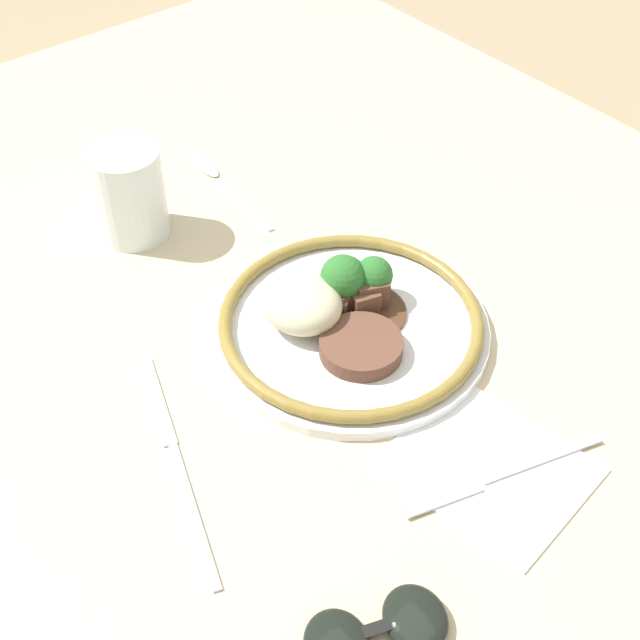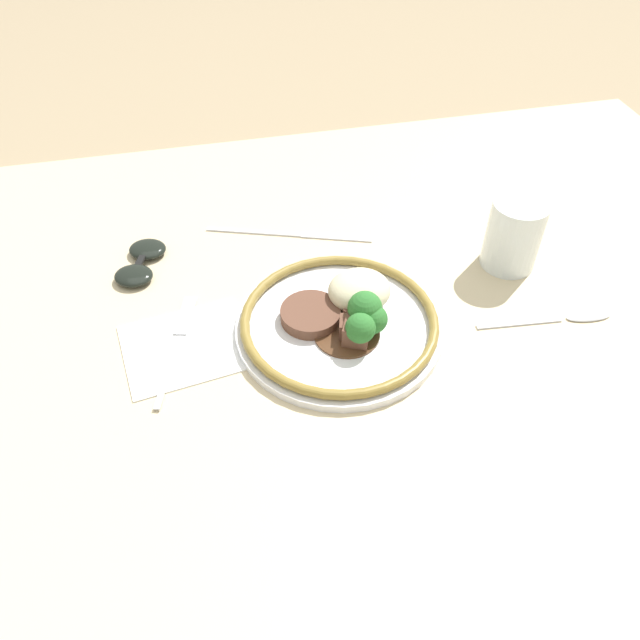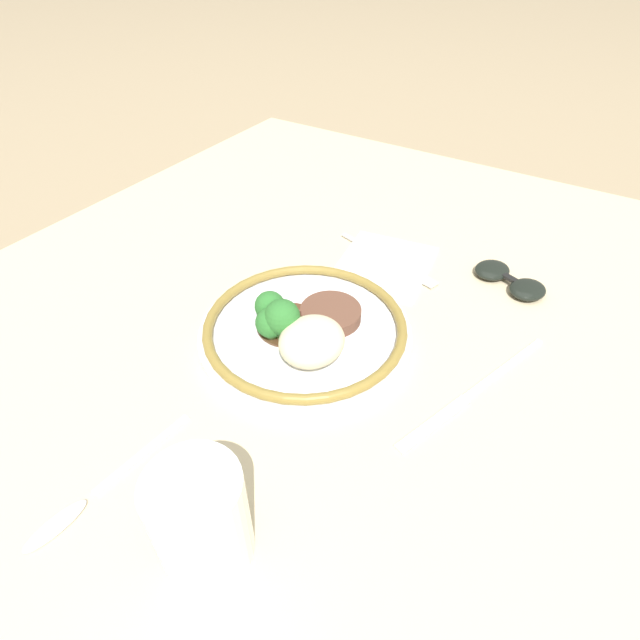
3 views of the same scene
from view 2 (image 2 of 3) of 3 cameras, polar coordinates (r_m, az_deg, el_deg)
name	(u,v)px [view 2 (image 2 of 3)]	position (r m, az deg, el deg)	size (l,w,h in m)	color
ground_plane	(370,344)	(0.79, 4.56, -2.20)	(8.00, 8.00, 0.00)	#998466
dining_table	(370,335)	(0.78, 4.63, -1.34)	(1.27, 0.97, 0.03)	beige
napkin	(186,346)	(0.76, -12.13, -2.35)	(0.16, 0.14, 0.00)	white
plate	(343,318)	(0.75, 2.14, 0.22)	(0.25, 0.25, 0.06)	white
juice_glass	(513,238)	(0.87, 17.22, 7.20)	(0.07, 0.07, 0.10)	orange
fork	(179,338)	(0.76, -12.80, -1.60)	(0.06, 0.17, 0.00)	silver
knife	(294,235)	(0.90, -2.44, 7.80)	(0.22, 0.09, 0.00)	silver
spoon	(571,318)	(0.83, 21.99, 0.17)	(0.17, 0.03, 0.01)	silver
sunglasses	(141,262)	(0.88, -16.07, 5.10)	(0.08, 0.11, 0.02)	black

